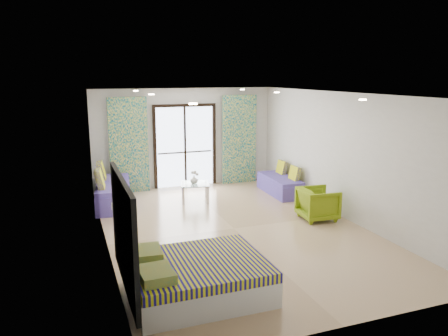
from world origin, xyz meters
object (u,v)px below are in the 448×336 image
object	(u,v)px
daybed_right	(280,184)
armchair	(318,202)
bed	(197,277)
daybed_left	(113,192)
coffee_table	(195,185)

from	to	relation	value
daybed_right	armchair	distance (m)	2.15
bed	daybed_left	distance (m)	4.93
bed	daybed_right	xyz separation A→B (m)	(3.59, 4.42, -0.02)
daybed_right	coffee_table	distance (m)	2.30
daybed_left	bed	bearing A→B (deg)	-75.65
bed	daybed_left	world-z (taller)	daybed_left
coffee_table	daybed_right	bearing A→B (deg)	-2.57
daybed_left	armchair	xyz separation A→B (m)	(4.03, -2.61, 0.08)
armchair	daybed_left	bearing A→B (deg)	61.51
coffee_table	bed	bearing A→B (deg)	-106.00
bed	daybed_right	size ratio (longest dim) A/B	1.14
daybed_right	coffee_table	bearing A→B (deg)	179.19
daybed_right	armchair	size ratio (longest dim) A/B	2.15
daybed_right	armchair	xyz separation A→B (m)	(-0.21, -2.14, 0.13)
armchair	daybed_right	bearing A→B (deg)	-1.06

